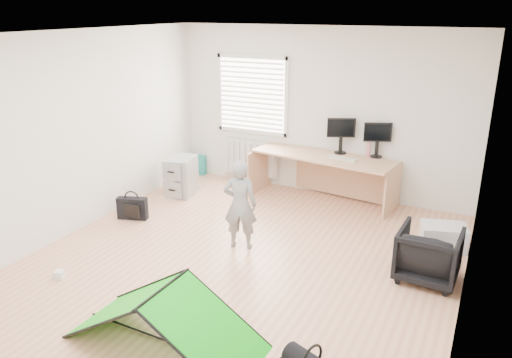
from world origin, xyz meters
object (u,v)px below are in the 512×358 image
at_px(desk, 322,179).
at_px(monitor_right, 377,145).
at_px(office_chair, 428,254).
at_px(kite, 164,316).
at_px(thermos, 368,150).
at_px(storage_crate, 443,237).
at_px(filing_cabinet, 181,176).
at_px(monitor_left, 341,140).
at_px(laptop_bag, 132,208).
at_px(person, 240,205).

relative_size(desk, monitor_right, 5.35).
height_order(office_chair, kite, office_chair).
relative_size(thermos, storage_crate, 0.42).
bearing_deg(storage_crate, filing_cabinet, 177.83).
relative_size(monitor_left, laptop_bag, 1.00).
height_order(filing_cabinet, person, person).
relative_size(filing_cabinet, storage_crate, 1.13).
bearing_deg(thermos, person, -115.86).
distance_m(person, kite, 2.09).
xyz_separation_m(office_chair, laptop_bag, (-4.15, -0.12, -0.15)).
bearing_deg(storage_crate, person, -154.54).
bearing_deg(person, filing_cabinet, -52.66).
bearing_deg(desk, filing_cabinet, -154.41).
relative_size(thermos, person, 0.20).
height_order(monitor_right, person, person).
xyz_separation_m(monitor_right, office_chair, (1.11, -2.05, -0.66)).
relative_size(monitor_left, thermos, 1.86).
relative_size(office_chair, kite, 0.37).
height_order(office_chair, person, person).
height_order(monitor_left, laptop_bag, monitor_left).
distance_m(desk, office_chair, 2.59).
bearing_deg(kite, person, 99.54).
xyz_separation_m(desk, monitor_left, (0.20, 0.24, 0.59)).
bearing_deg(person, thermos, -132.64).
bearing_deg(laptop_bag, desk, 21.69).
distance_m(person, storage_crate, 2.66).
distance_m(desk, kite, 4.04).
height_order(filing_cabinet, kite, filing_cabinet).
bearing_deg(laptop_bag, office_chair, -16.52).
bearing_deg(filing_cabinet, thermos, 5.35).
bearing_deg(laptop_bag, kite, -63.36).
height_order(kite, storage_crate, kite).
relative_size(filing_cabinet, laptop_bag, 1.44).
height_order(monitor_left, office_chair, monitor_left).
height_order(person, laptop_bag, person).
bearing_deg(monitor_left, monitor_right, -19.71).
distance_m(filing_cabinet, thermos, 3.05).
bearing_deg(office_chair, kite, 51.14).
xyz_separation_m(filing_cabinet, kite, (2.06, -3.33, -0.03)).
bearing_deg(monitor_left, storage_crate, -55.63).
xyz_separation_m(desk, laptop_bag, (-2.27, -1.89, -0.22)).
height_order(desk, kite, desk).
relative_size(person, storage_crate, 2.12).
xyz_separation_m(kite, laptop_bag, (-2.13, 2.15, -0.12)).
xyz_separation_m(filing_cabinet, storage_crate, (4.15, -0.16, -0.16)).
relative_size(office_chair, person, 0.58).
xyz_separation_m(monitor_right, storage_crate, (1.19, -1.14, -0.81)).
distance_m(desk, thermos, 0.85).
bearing_deg(monitor_right, person, -141.09).
xyz_separation_m(storage_crate, laptop_bag, (-4.22, -1.03, 0.01)).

